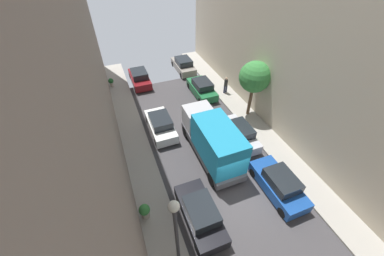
% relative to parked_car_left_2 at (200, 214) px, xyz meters
% --- Properties ---
extents(ground, '(32.00, 32.00, 0.00)m').
position_rel_parked_car_left_2_xyz_m(ground, '(2.70, 0.30, -0.72)').
color(ground, '#423F42').
extents(sidewalk_left, '(2.00, 44.00, 0.15)m').
position_rel_parked_car_left_2_xyz_m(sidewalk_left, '(-2.30, 0.30, -0.64)').
color(sidewalk_left, '#A8A399').
rests_on(sidewalk_left, ground).
extents(sidewalk_right, '(2.00, 44.00, 0.15)m').
position_rel_parked_car_left_2_xyz_m(sidewalk_right, '(7.70, 0.30, -0.64)').
color(sidewalk_right, '#A8A399').
rests_on(sidewalk_right, ground).
extents(parked_car_left_2, '(1.78, 4.20, 1.57)m').
position_rel_parked_car_left_2_xyz_m(parked_car_left_2, '(0.00, 0.00, 0.00)').
color(parked_car_left_2, black).
rests_on(parked_car_left_2, ground).
extents(parked_car_left_3, '(1.78, 4.20, 1.57)m').
position_rel_parked_car_left_2_xyz_m(parked_car_left_3, '(0.00, 8.38, 0.00)').
color(parked_car_left_3, white).
rests_on(parked_car_left_3, ground).
extents(parked_car_left_4, '(1.78, 4.20, 1.57)m').
position_rel_parked_car_left_2_xyz_m(parked_car_left_4, '(0.00, 16.78, 0.00)').
color(parked_car_left_4, maroon).
rests_on(parked_car_left_4, ground).
extents(parked_car_right_1, '(1.78, 4.20, 1.57)m').
position_rel_parked_car_left_2_xyz_m(parked_car_right_1, '(5.40, 0.03, 0.00)').
color(parked_car_right_1, '#194799').
rests_on(parked_car_right_1, ground).
extents(parked_car_right_2, '(1.78, 4.20, 1.57)m').
position_rel_parked_car_left_2_xyz_m(parked_car_right_2, '(5.40, 5.11, 0.00)').
color(parked_car_right_2, silver).
rests_on(parked_car_right_2, ground).
extents(parked_car_right_3, '(1.78, 4.20, 1.57)m').
position_rel_parked_car_left_2_xyz_m(parked_car_right_3, '(5.40, 12.37, 0.00)').
color(parked_car_right_3, '#1E6638').
rests_on(parked_car_right_3, ground).
extents(parked_car_right_4, '(1.78, 4.20, 1.57)m').
position_rel_parked_car_left_2_xyz_m(parked_car_right_4, '(5.40, 17.88, 0.00)').
color(parked_car_right_4, gray).
rests_on(parked_car_right_4, ground).
extents(delivery_truck, '(2.26, 6.60, 3.38)m').
position_rel_parked_car_left_2_xyz_m(delivery_truck, '(2.70, 4.26, 1.07)').
color(delivery_truck, '#4C4C51').
rests_on(delivery_truck, ground).
extents(pedestrian, '(0.40, 0.36, 1.72)m').
position_rel_parked_car_left_2_xyz_m(pedestrian, '(7.67, 11.62, 0.35)').
color(pedestrian, '#2D334C').
rests_on(pedestrian, sidewalk_right).
extents(street_tree_1, '(2.55, 2.55, 4.98)m').
position_rel_parked_car_left_2_xyz_m(street_tree_1, '(7.94, 7.72, 3.11)').
color(street_tree_1, brown).
rests_on(street_tree_1, sidewalk_right).
extents(potted_plant_0, '(0.54, 0.54, 0.91)m').
position_rel_parked_car_left_2_xyz_m(potted_plant_0, '(-2.97, 17.09, -0.03)').
color(potted_plant_0, '#B2A899').
rests_on(potted_plant_0, sidewalk_left).
extents(potted_plant_1, '(0.64, 0.64, 1.02)m').
position_rel_parked_car_left_2_xyz_m(potted_plant_1, '(-2.91, 1.32, 0.00)').
color(potted_plant_1, '#B2A899').
rests_on(potted_plant_1, sidewalk_left).
extents(lamp_post, '(0.44, 0.44, 5.61)m').
position_rel_parked_car_left_2_xyz_m(lamp_post, '(-1.90, -1.79, 3.12)').
color(lamp_post, '#333338').
rests_on(lamp_post, sidewalk_left).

